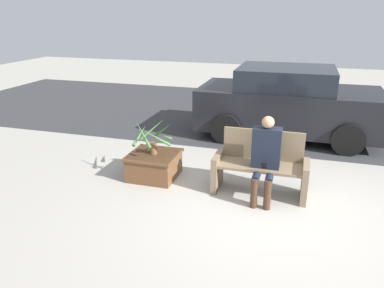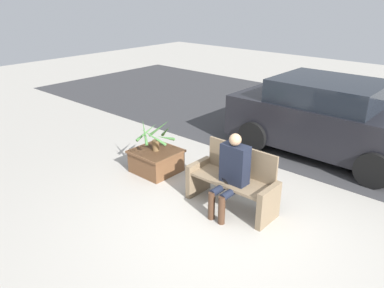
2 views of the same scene
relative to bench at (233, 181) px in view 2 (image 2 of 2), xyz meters
name	(u,v)px [view 2 (image 2 of 2)]	position (x,y,z in m)	size (l,w,h in m)	color
ground_plane	(224,228)	(0.27, -0.58, -0.43)	(30.00, 30.00, 0.00)	#ADA89E
road_surface	(355,132)	(0.27, 4.67, -0.42)	(20.00, 6.00, 0.01)	#38383A
bench	(233,181)	(0.00, 0.00, 0.00)	(1.42, 0.54, 0.96)	#7A664C
person_seated	(232,171)	(0.08, -0.17, 0.27)	(0.42, 0.58, 1.26)	black
planter_box	(156,160)	(-1.78, 0.04, -0.20)	(0.81, 0.79, 0.42)	brown
potted_plant	(156,136)	(-1.78, 0.05, 0.28)	(0.63, 0.65, 0.58)	brown
parked_car	(328,118)	(0.22, 2.97, 0.33)	(3.89, 1.98, 1.53)	black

